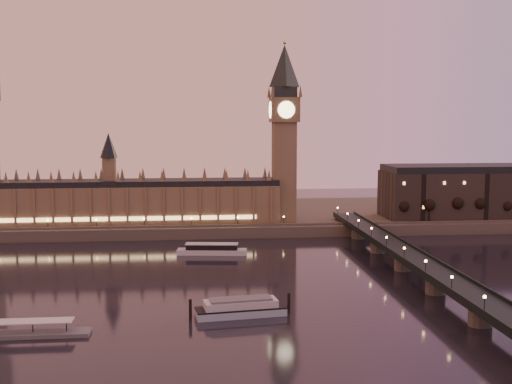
{
  "coord_description": "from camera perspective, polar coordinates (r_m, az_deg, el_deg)",
  "views": [
    {
      "loc": [
        1.41,
        -247.51,
        65.37
      ],
      "look_at": [
        29.17,
        35.0,
        33.3
      ],
      "focal_mm": 45.0,
      "sensor_mm": 36.0,
      "label": 1
    }
  ],
  "objects": [
    {
      "name": "palace_of_westminster",
      "position": [
        373.4,
        -11.96,
        -0.41
      ],
      "size": [
        180.0,
        26.62,
        52.0
      ],
      "color": "brown",
      "rests_on": "ground"
    },
    {
      "name": "big_ben",
      "position": [
        372.23,
        2.52,
        6.22
      ],
      "size": [
        17.68,
        17.68,
        104.0
      ],
      "color": "brown",
      "rests_on": "ground"
    },
    {
      "name": "westminster_bridge",
      "position": [
        270.14,
        14.14,
        -6.55
      ],
      "size": [
        13.2,
        260.0,
        15.3
      ],
      "color": "black",
      "rests_on": "ground"
    },
    {
      "name": "cruise_boat_a",
      "position": [
        314.72,
        -3.94,
        -5.12
      ],
      "size": [
        34.35,
        11.36,
        5.39
      ],
      "rotation": [
        0.0,
        0.0,
        -0.12
      ],
      "color": "silver",
      "rests_on": "ground"
    },
    {
      "name": "bare_tree_2",
      "position": [
        390.76,
        17.33,
        -1.2
      ],
      "size": [
        6.18,
        6.18,
        12.57
      ],
      "color": "black",
      "rests_on": "ground"
    },
    {
      "name": "city_block",
      "position": [
        427.23,
        21.36,
        0.21
      ],
      "size": [
        155.0,
        45.0,
        34.0
      ],
      "color": "black",
      "rests_on": "ground"
    },
    {
      "name": "bare_tree_1",
      "position": [
        384.77,
        15.12,
        -1.24
      ],
      "size": [
        6.18,
        6.18,
        12.57
      ],
      "color": "black",
      "rests_on": "ground"
    },
    {
      "name": "pontoon_pier",
      "position": [
        211.63,
        -20.36,
        -11.62
      ],
      "size": [
        42.16,
        7.03,
        11.24
      ],
      "color": "#595B5E",
      "rests_on": "ground"
    },
    {
      "name": "moored_barge",
      "position": [
        218.15,
        -1.37,
        -10.25
      ],
      "size": [
        34.61,
        12.37,
        6.4
      ],
      "rotation": [
        0.0,
        0.0,
        0.13
      ],
      "color": "#9AB2C4",
      "rests_on": "ground"
    },
    {
      "name": "far_embankment",
      "position": [
        418.17,
        -1.63,
        -2.14
      ],
      "size": [
        560.0,
        130.0,
        6.0
      ],
      "primitive_type": "cube",
      "color": "#423D35",
      "rests_on": "ground"
    },
    {
      "name": "bare_tree_4",
      "position": [
        404.4,
        21.55,
        -1.11
      ],
      "size": [
        6.18,
        6.18,
        12.57
      ],
      "color": "black",
      "rests_on": "ground"
    },
    {
      "name": "bare_tree_3",
      "position": [
        397.31,
        19.48,
        -1.15
      ],
      "size": [
        6.18,
        6.18,
        12.57
      ],
      "color": "black",
      "rests_on": "ground"
    },
    {
      "name": "bare_tree_0",
      "position": [
        379.38,
        12.84,
        -1.29
      ],
      "size": [
        6.18,
        6.18,
        12.57
      ],
      "color": "black",
      "rests_on": "ground"
    },
    {
      "name": "ground",
      "position": [
        256.0,
        -5.8,
        -8.38
      ],
      "size": [
        700.0,
        700.0,
        0.0
      ],
      "primitive_type": "plane",
      "color": "black",
      "rests_on": "ground"
    }
  ]
}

